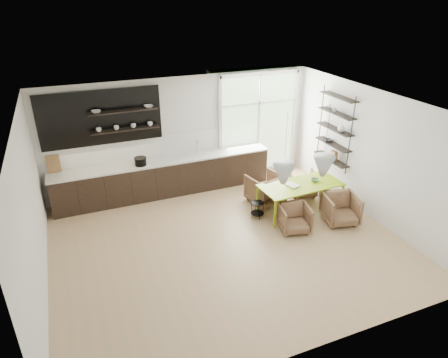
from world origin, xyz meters
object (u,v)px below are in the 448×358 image
armchair_front_left (294,218)px  wire_stool (257,208)px  armchair_front_right (341,209)px  dining_table (301,186)px  armchair_back_left (265,189)px  armchair_back_right (302,183)px

armchair_front_left → wire_stool: size_ratio=1.68×
armchair_front_left → armchair_front_right: bearing=7.3°
dining_table → armchair_back_left: 0.94m
dining_table → wire_stool: 1.14m
armchair_back_left → armchair_front_right: 1.86m
armchair_back_left → armchair_front_left: (-0.01, -1.38, -0.07)m
armchair_front_right → armchair_front_left: bearing=-171.8°
dining_table → armchair_back_left: size_ratio=2.47×
dining_table → wire_stool: size_ratio=5.08×
armchair_back_right → armchair_front_right: armchair_front_right is taller
armchair_front_right → wire_stool: (-1.64, 0.89, -0.09)m
dining_table → armchair_front_left: size_ratio=3.02×
dining_table → armchair_back_left: armchair_back_left is taller
dining_table → armchair_back_left: bearing=124.7°
armchair_back_right → armchair_front_left: size_ratio=1.03×
armchair_back_left → wire_stool: armchair_back_left is taller
dining_table → armchair_front_left: dining_table is taller
dining_table → armchair_front_right: (0.59, -0.78, -0.32)m
armchair_back_left → armchair_front_left: 1.39m
wire_stool → armchair_back_left: bearing=49.4°
armchair_front_left → armchair_front_right: armchair_front_right is taller
armchair_back_left → wire_stool: bearing=38.2°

